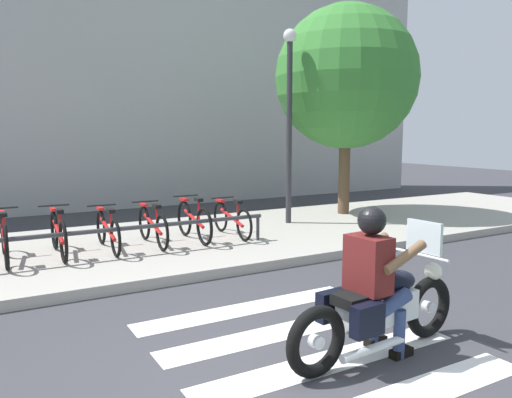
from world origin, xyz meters
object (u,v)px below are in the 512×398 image
rider (374,271)px  tree_near_rack (346,78)px  bike_rack (116,231)px  street_lamp (289,110)px  bicycle_2 (59,234)px  bicycle_3 (108,230)px  bicycle_5 (194,221)px  bicycle_4 (153,226)px  bicycle_6 (232,219)px  bicycle_1 (4,239)px  motorcycle (379,308)px

rider → tree_near_rack: size_ratio=0.28×
rider → bike_rack: size_ratio=0.28×
rider → street_lamp: (2.75, 5.60, 1.74)m
bicycle_2 → bicycle_3: bicycle_2 is taller
bicycle_5 → bike_rack: (-1.53, -0.55, 0.06)m
bicycle_2 → bicycle_4: bicycle_2 is taller
bicycle_2 → bicycle_3: (0.77, 0.00, -0.02)m
bicycle_2 → bicycle_6: bicycle_2 is taller
bicycle_1 → bicycle_4: size_ratio=1.05×
rider → bicycle_5: size_ratio=0.88×
bicycle_2 → street_lamp: bearing=7.9°
motorcycle → bicycle_3: motorcycle is taller
bicycle_5 → bicycle_2: bearing=180.0°
motorcycle → bike_rack: size_ratio=0.42×
bike_rack → tree_near_rack: size_ratio=1.03×
bicycle_2 → bike_rack: bearing=-35.8°
bicycle_4 → bicycle_1: bearing=-180.0°
motorcycle → bicycle_2: 5.36m
bicycle_4 → bicycle_5: bearing=-0.1°
bicycle_4 → bicycle_6: bearing=0.0°
rider → tree_near_rack: (4.61, 6.00, 2.54)m
motorcycle → bicycle_3: bearing=105.3°
motorcycle → rider: 0.37m
bicycle_2 → bicycle_6: (3.07, 0.00, -0.03)m
bicycle_4 → street_lamp: bearing=11.6°
bicycle_5 → bike_rack: bearing=-160.2°
rider → bicycle_3: size_ratio=0.86×
bicycle_6 → bike_rack: size_ratio=0.31×
bike_rack → tree_near_rack: 6.71m
bike_rack → motorcycle: bearing=-72.9°
bicycle_3 → bicycle_4: 0.77m
bicycle_1 → street_lamp: street_lamp is taller
bicycle_1 → bicycle_2: 0.77m
rider → bicycle_5: rider is taller
bicycle_5 → tree_near_rack: bearing=13.8°
bike_rack → street_lamp: bearing=16.9°
bicycle_4 → bike_rack: 0.95m
rider → bike_rack: rider is taller
bicycle_3 → rider: bearing=-75.6°
tree_near_rack → bike_rack: bearing=-164.6°
motorcycle → bike_rack: motorcycle is taller
bicycle_5 → tree_near_rack: size_ratio=0.32×
bicycle_3 → bike_rack: size_ratio=0.32×
bicycle_3 → bicycle_4: size_ratio=1.02×
bicycle_1 → bicycle_3: 1.53m
motorcycle → bicycle_4: 4.96m
bicycle_2 → street_lamp: size_ratio=0.40×
rider → bicycle_4: bearing=95.8°
motorcycle → bicycle_5: bearing=87.8°
bicycle_1 → bike_rack: bicycle_1 is taller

